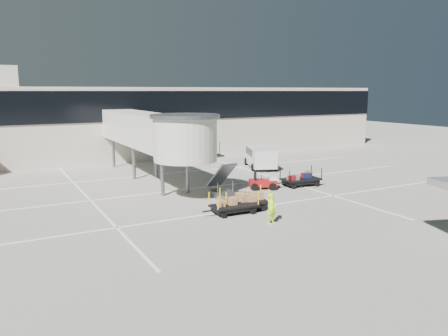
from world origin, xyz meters
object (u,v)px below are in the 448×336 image
(minivan, at_px, (260,155))
(suitcase_cart, at_px, (302,180))
(baggage_tug, at_px, (264,183))
(ground_worker, at_px, (272,209))
(box_cart_near, at_px, (234,205))
(box_cart_far, at_px, (244,203))

(minivan, bearing_deg, suitcase_cart, -80.47)
(baggage_tug, distance_m, ground_worker, 9.14)
(ground_worker, height_order, minivan, minivan)
(suitcase_cart, bearing_deg, box_cart_near, -148.94)
(suitcase_cart, distance_m, ground_worker, 10.75)
(ground_worker, bearing_deg, box_cart_far, 82.04)
(box_cart_far, xyz_separation_m, ground_worker, (-0.09, -3.25, 0.39))
(minivan, bearing_deg, box_cart_far, -105.95)
(baggage_tug, xyz_separation_m, box_cart_far, (-4.55, -4.62, 0.00))
(suitcase_cart, bearing_deg, ground_worker, -132.85)
(box_cart_near, bearing_deg, box_cart_far, 22.80)
(ground_worker, bearing_deg, baggage_tug, 53.05)
(baggage_tug, xyz_separation_m, minivan, (5.01, 8.28, 0.72))
(suitcase_cart, height_order, box_cart_far, suitcase_cart)
(box_cart_near, xyz_separation_m, minivan, (10.53, 13.26, 0.70))
(baggage_tug, relative_size, box_cart_near, 0.66)
(box_cart_near, bearing_deg, baggage_tug, 44.28)
(box_cart_near, height_order, minivan, minivan)
(baggage_tug, bearing_deg, box_cart_far, -110.31)
(suitcase_cart, bearing_deg, box_cart_far, -148.24)
(box_cart_near, bearing_deg, minivan, 53.76)
(box_cart_far, relative_size, minivan, 0.64)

